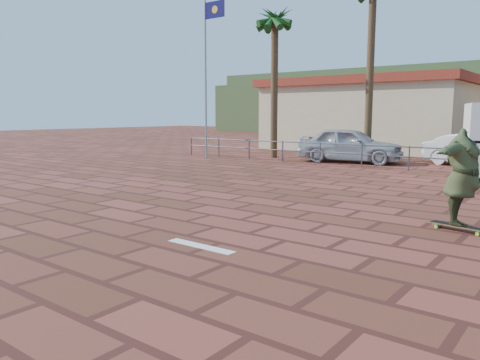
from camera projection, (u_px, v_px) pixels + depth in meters
name	position (u px, v px, depth m)	size (l,w,h in m)	color
ground	(215.00, 227.00, 9.44)	(120.00, 120.00, 0.00)	brown
paint_stripe	(201.00, 246.00, 8.08)	(1.40, 0.22, 0.01)	white
guardrail	(409.00, 154.00, 18.77)	(24.06, 0.06, 1.00)	#47494F
flagpole	(207.00, 66.00, 23.39)	(1.30, 0.10, 8.00)	gray
palm_far_left	(275.00, 23.00, 23.61)	(2.40, 2.40, 8.25)	brown
building_west	(366.00, 114.00, 30.02)	(12.60, 7.60, 4.50)	beige
hill_back	(354.00, 102.00, 66.13)	(35.00, 14.00, 8.00)	#384C28
longboard	(459.00, 226.00, 9.12)	(1.18, 0.47, 0.11)	olive
skateboarder	(462.00, 177.00, 8.99)	(2.32, 0.63, 1.89)	#384123
car_silver	(350.00, 145.00, 22.08)	(1.95, 4.85, 1.65)	#AAADB1
car_white	(476.00, 150.00, 20.26)	(1.49, 4.26, 1.40)	silver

